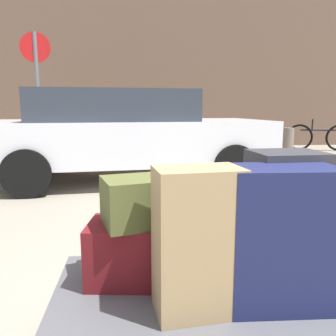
{
  "coord_description": "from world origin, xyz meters",
  "views": [
    {
      "loc": [
        -0.27,
        -1.46,
        1.15
      ],
      "look_at": [
        0.0,
        1.2,
        0.69
      ],
      "focal_mm": 37.19,
      "sensor_mm": 36.0,
      "label": 1
    }
  ],
  "objects_px": {
    "suitcase_tan_front_left": "(197,241)",
    "parked_car": "(126,133)",
    "luggage_cart": "(194,301)",
    "duffel_bag_maroon_center": "(148,251)",
    "bollard_kerb_near": "(238,142)",
    "duffel_bag_olive_topmost_pile": "(148,200)",
    "suitcase_navy_rear_right": "(281,237)",
    "no_parking_sign": "(38,88)",
    "bollard_kerb_mid": "(288,142)",
    "bicycle_leaning": "(319,137)",
    "suitcase_charcoal_stacked_top": "(284,215)"
  },
  "relations": [
    {
      "from": "luggage_cart",
      "to": "bicycle_leaning",
      "type": "distance_m",
      "value": 8.96
    },
    {
      "from": "luggage_cart",
      "to": "duffel_bag_olive_topmost_pile",
      "type": "distance_m",
      "value": 0.52
    },
    {
      "from": "suitcase_navy_rear_right",
      "to": "parked_car",
      "type": "xyz_separation_m",
      "value": [
        -0.7,
        4.27,
        0.13
      ]
    },
    {
      "from": "suitcase_charcoal_stacked_top",
      "to": "duffel_bag_olive_topmost_pile",
      "type": "relative_size",
      "value": 1.53
    },
    {
      "from": "parked_car",
      "to": "bicycle_leaning",
      "type": "height_order",
      "value": "parked_car"
    },
    {
      "from": "parked_car",
      "to": "bicycle_leaning",
      "type": "distance_m",
      "value": 6.23
    },
    {
      "from": "luggage_cart",
      "to": "duffel_bag_olive_topmost_pile",
      "type": "bearing_deg",
      "value": 154.56
    },
    {
      "from": "duffel_bag_olive_topmost_pile",
      "to": "bollard_kerb_mid",
      "type": "height_order",
      "value": "duffel_bag_olive_topmost_pile"
    },
    {
      "from": "parked_car",
      "to": "suitcase_navy_rear_right",
      "type": "bearing_deg",
      "value": -80.74
    },
    {
      "from": "suitcase_tan_front_left",
      "to": "bollard_kerb_mid",
      "type": "bearing_deg",
      "value": 56.32
    },
    {
      "from": "suitcase_charcoal_stacked_top",
      "to": "bicycle_leaning",
      "type": "height_order",
      "value": "bicycle_leaning"
    },
    {
      "from": "suitcase_tan_front_left",
      "to": "luggage_cart",
      "type": "bearing_deg",
      "value": 75.64
    },
    {
      "from": "luggage_cart",
      "to": "duffel_bag_olive_topmost_pile",
      "type": "xyz_separation_m",
      "value": [
        -0.21,
        0.1,
        0.46
      ]
    },
    {
      "from": "bollard_kerb_near",
      "to": "no_parking_sign",
      "type": "bearing_deg",
      "value": -155.96
    },
    {
      "from": "bicycle_leaning",
      "to": "no_parking_sign",
      "type": "xyz_separation_m",
      "value": [
        -6.68,
        -2.72,
        1.12
      ]
    },
    {
      "from": "duffel_bag_maroon_center",
      "to": "parked_car",
      "type": "xyz_separation_m",
      "value": [
        -0.17,
        4.01,
        0.28
      ]
    },
    {
      "from": "suitcase_charcoal_stacked_top",
      "to": "duffel_bag_olive_topmost_pile",
      "type": "bearing_deg",
      "value": 175.26
    },
    {
      "from": "parked_car",
      "to": "bollard_kerb_near",
      "type": "xyz_separation_m",
      "value": [
        2.62,
        2.58,
        -0.42
      ]
    },
    {
      "from": "bollard_kerb_near",
      "to": "no_parking_sign",
      "type": "relative_size",
      "value": 0.28
    },
    {
      "from": "suitcase_charcoal_stacked_top",
      "to": "parked_car",
      "type": "height_order",
      "value": "parked_car"
    },
    {
      "from": "duffel_bag_maroon_center",
      "to": "bollard_kerb_near",
      "type": "distance_m",
      "value": 7.03
    },
    {
      "from": "bollard_kerb_near",
      "to": "bollard_kerb_mid",
      "type": "xyz_separation_m",
      "value": [
        1.27,
        0.0,
        0.0
      ]
    },
    {
      "from": "bicycle_leaning",
      "to": "suitcase_tan_front_left",
      "type": "bearing_deg",
      "value": -121.97
    },
    {
      "from": "luggage_cart",
      "to": "bollard_kerb_mid",
      "type": "xyz_separation_m",
      "value": [
        3.52,
        6.69,
        0.07
      ]
    },
    {
      "from": "duffel_bag_olive_topmost_pile",
      "to": "suitcase_charcoal_stacked_top",
      "type": "bearing_deg",
      "value": -16.57
    },
    {
      "from": "suitcase_charcoal_stacked_top",
      "to": "suitcase_navy_rear_right",
      "type": "distance_m",
      "value": 0.27
    },
    {
      "from": "suitcase_navy_rear_right",
      "to": "duffel_bag_olive_topmost_pile",
      "type": "distance_m",
      "value": 0.6
    },
    {
      "from": "duffel_bag_maroon_center",
      "to": "bollard_kerb_near",
      "type": "relative_size",
      "value": 0.82
    },
    {
      "from": "luggage_cart",
      "to": "bollard_kerb_near",
      "type": "xyz_separation_m",
      "value": [
        2.25,
        6.69,
        0.07
      ]
    },
    {
      "from": "suitcase_tan_front_left",
      "to": "bollard_kerb_mid",
      "type": "xyz_separation_m",
      "value": [
        3.54,
        6.87,
        -0.3
      ]
    },
    {
      "from": "luggage_cart",
      "to": "duffel_bag_maroon_center",
      "type": "distance_m",
      "value": 0.31
    },
    {
      "from": "parked_car",
      "to": "bollard_kerb_mid",
      "type": "distance_m",
      "value": 4.69
    },
    {
      "from": "suitcase_charcoal_stacked_top",
      "to": "duffel_bag_maroon_center",
      "type": "bearing_deg",
      "value": 175.26
    },
    {
      "from": "suitcase_navy_rear_right",
      "to": "parked_car",
      "type": "relative_size",
      "value": 0.13
    },
    {
      "from": "bollard_kerb_near",
      "to": "duffel_bag_olive_topmost_pile",
      "type": "bearing_deg",
      "value": -110.46
    },
    {
      "from": "parked_car",
      "to": "bollard_kerb_near",
      "type": "height_order",
      "value": "parked_car"
    },
    {
      "from": "parked_car",
      "to": "no_parking_sign",
      "type": "relative_size",
      "value": 1.85
    },
    {
      "from": "bollard_kerb_near",
      "to": "suitcase_charcoal_stacked_top",
      "type": "bearing_deg",
      "value": -105.29
    },
    {
      "from": "duffel_bag_maroon_center",
      "to": "bicycle_leaning",
      "type": "height_order",
      "value": "bicycle_leaning"
    },
    {
      "from": "luggage_cart",
      "to": "bicycle_leaning",
      "type": "xyz_separation_m",
      "value": [
        4.81,
        7.56,
        0.1
      ]
    },
    {
      "from": "suitcase_tan_front_left",
      "to": "bollard_kerb_near",
      "type": "bearing_deg",
      "value": 65.28
    },
    {
      "from": "luggage_cart",
      "to": "bollard_kerb_mid",
      "type": "relative_size",
      "value": 1.87
    },
    {
      "from": "suitcase_tan_front_left",
      "to": "parked_car",
      "type": "xyz_separation_m",
      "value": [
        -0.35,
        4.29,
        0.13
      ]
    },
    {
      "from": "suitcase_charcoal_stacked_top",
      "to": "suitcase_tan_front_left",
      "type": "distance_m",
      "value": 0.54
    },
    {
      "from": "suitcase_navy_rear_right",
      "to": "no_parking_sign",
      "type": "height_order",
      "value": "no_parking_sign"
    },
    {
      "from": "suitcase_charcoal_stacked_top",
      "to": "no_parking_sign",
      "type": "relative_size",
      "value": 0.25
    },
    {
      "from": "suitcase_tan_front_left",
      "to": "bollard_kerb_mid",
      "type": "distance_m",
      "value": 7.73
    },
    {
      "from": "luggage_cart",
      "to": "parked_car",
      "type": "distance_m",
      "value": 4.16
    },
    {
      "from": "no_parking_sign",
      "to": "suitcase_charcoal_stacked_top",
      "type": "bearing_deg",
      "value": -64.03
    },
    {
      "from": "luggage_cart",
      "to": "bollard_kerb_mid",
      "type": "distance_m",
      "value": 7.56
    }
  ]
}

